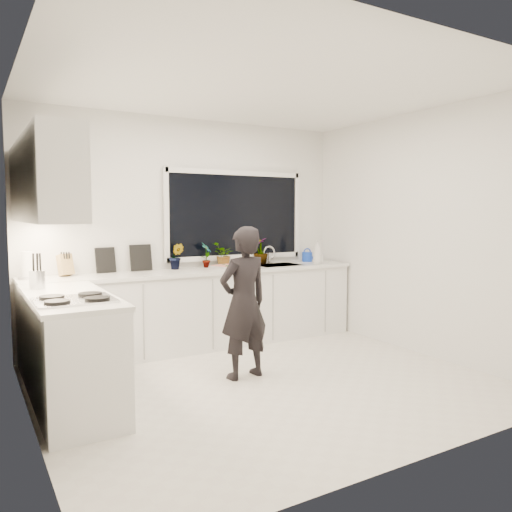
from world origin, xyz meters
TOP-DOWN VIEW (x-y plane):
  - floor at (0.00, 0.00)m, footprint 4.00×3.50m
  - wall_back at (0.00, 1.76)m, footprint 4.00×0.02m
  - wall_left at (-2.01, 0.00)m, footprint 0.02×3.50m
  - wall_right at (2.01, 0.00)m, footprint 0.02×3.50m
  - ceiling at (0.00, 0.00)m, footprint 4.00×3.50m
  - window at (0.60, 1.73)m, footprint 1.80×0.02m
  - base_cabinets_back at (0.00, 1.45)m, footprint 3.92×0.58m
  - base_cabinets_left at (-1.67, 0.35)m, footprint 0.58×1.60m
  - countertop_back at (0.00, 1.44)m, footprint 3.94×0.62m
  - countertop_left at (-1.67, 0.35)m, footprint 0.62×1.60m
  - upper_cabinets at (-1.79, 0.70)m, footprint 0.34×2.10m
  - sink at (1.05, 1.45)m, footprint 0.58×0.42m
  - faucet at (1.05, 1.65)m, footprint 0.03×0.03m
  - stovetop at (-1.69, -0.00)m, footprint 0.56×0.48m
  - person at (-0.11, 0.24)m, footprint 0.57×0.41m
  - pizza_tray at (0.41, 1.42)m, footprint 0.60×0.52m
  - pizza at (0.41, 1.42)m, footprint 0.54×0.46m
  - watering_can at (1.64, 1.61)m, footprint 0.14×0.14m
  - paper_towel_roll at (-1.85, 1.55)m, footprint 0.12×0.12m
  - knife_block at (-1.48, 1.59)m, footprint 0.15×0.14m
  - utensil_crock at (-1.85, 0.80)m, footprint 0.16×0.16m
  - picture_frame_large at (-1.05, 1.69)m, footprint 0.22×0.05m
  - picture_frame_small at (-0.65, 1.69)m, footprint 0.25×0.03m
  - herb_plants at (0.39, 1.61)m, footprint 1.39×0.35m
  - soap_bottles at (1.58, 1.30)m, footprint 0.14×0.14m

SIDE VIEW (x-z plane):
  - floor at x=0.00m, z-range -0.02..0.00m
  - base_cabinets_back at x=0.00m, z-range 0.00..0.88m
  - base_cabinets_left at x=-1.67m, z-range 0.00..0.88m
  - person at x=-0.11m, z-range 0.00..1.45m
  - sink at x=1.05m, z-range 0.80..0.94m
  - countertop_back at x=0.00m, z-range 0.88..0.92m
  - countertop_left at x=-1.67m, z-range 0.88..0.92m
  - stovetop at x=-1.69m, z-range 0.92..0.95m
  - pizza_tray at x=0.41m, z-range 0.92..0.95m
  - pizza at x=0.41m, z-range 0.95..0.96m
  - watering_can at x=1.64m, z-range 0.92..1.05m
  - utensil_crock at x=-1.85m, z-range 0.92..1.08m
  - faucet at x=1.05m, z-range 0.92..1.14m
  - knife_block at x=-1.48m, z-range 0.92..1.14m
  - paper_towel_roll at x=-1.85m, z-range 0.92..1.18m
  - picture_frame_large at x=-1.05m, z-range 0.92..1.20m
  - soap_bottles at x=1.58m, z-range 0.91..1.22m
  - picture_frame_small at x=-0.65m, z-range 0.92..1.22m
  - herb_plants at x=0.39m, z-range 0.90..1.25m
  - wall_back at x=0.00m, z-range 0.00..2.70m
  - wall_left at x=-2.01m, z-range 0.00..2.70m
  - wall_right at x=2.01m, z-range 0.00..2.70m
  - window at x=0.60m, z-range 1.05..2.05m
  - upper_cabinets at x=-1.79m, z-range 1.50..2.20m
  - ceiling at x=0.00m, z-range 2.70..2.72m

